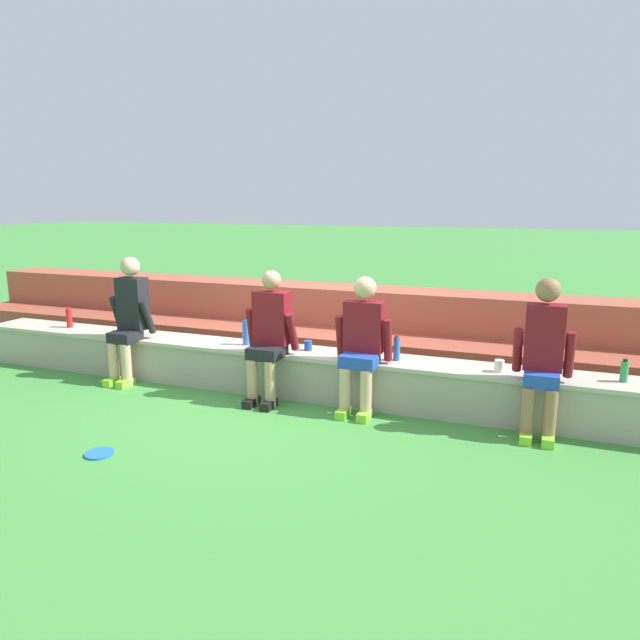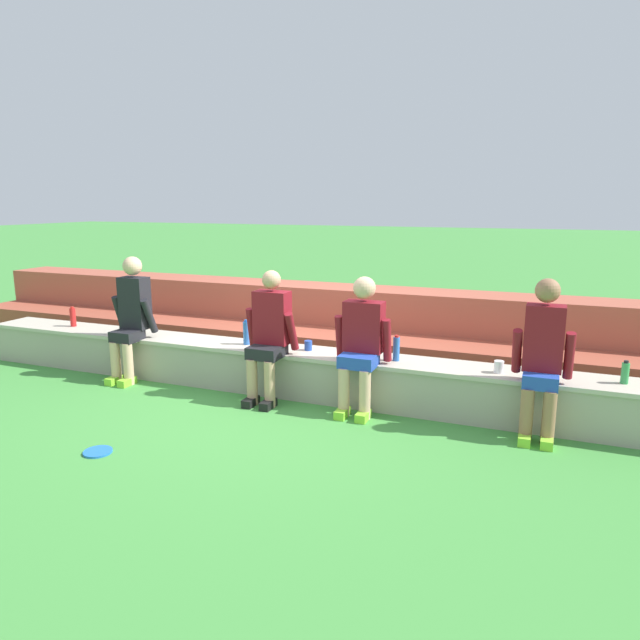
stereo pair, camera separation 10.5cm
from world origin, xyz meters
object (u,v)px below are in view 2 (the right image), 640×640
object	(u,v)px
plastic_cup_left_end	(308,345)
person_center	(361,341)
water_bottle_near_right	(396,349)
plastic_cup_middle	(499,367)
frisbee	(98,452)
person_far_left	(131,316)
person_left_of_center	(269,334)
water_bottle_near_left	(625,373)
person_right_of_center	(542,356)
water_bottle_mid_left	(246,333)
water_bottle_center_gap	(73,317)

from	to	relation	value
plastic_cup_left_end	person_center	bearing A→B (deg)	-22.68
water_bottle_near_right	plastic_cup_left_end	size ratio (longest dim) A/B	2.50
plastic_cup_middle	plastic_cup_left_end	bearing A→B (deg)	177.19
plastic_cup_left_end	frisbee	bearing A→B (deg)	-116.84
person_far_left	frisbee	bearing A→B (deg)	-58.85
water_bottle_near_right	plastic_cup_middle	world-z (taller)	water_bottle_near_right
person_left_of_center	water_bottle_near_left	bearing A→B (deg)	5.34
frisbee	person_left_of_center	bearing A→B (deg)	66.72
person_far_left	person_center	bearing A→B (deg)	-0.33
water_bottle_near_left	plastic_cup_left_end	size ratio (longest dim) A/B	1.99
person_right_of_center	person_far_left	bearing A→B (deg)	179.47
person_right_of_center	water_bottle_mid_left	size ratio (longest dim) A/B	5.04
water_bottle_near_left	person_far_left	bearing A→B (deg)	-177.23
water_bottle_center_gap	person_center	bearing A→B (deg)	-3.91
frisbee	plastic_cup_left_end	bearing A→B (deg)	63.16
person_far_left	water_bottle_center_gap	bearing A→B (deg)	167.50
plastic_cup_middle	plastic_cup_left_end	distance (m)	1.94
person_center	frisbee	size ratio (longest dim) A/B	5.71
person_left_of_center	frisbee	xyz separation A→B (m)	(-0.73, -1.69, -0.69)
person_far_left	person_center	world-z (taller)	person_far_left
water_bottle_near_right	plastic_cup_left_end	world-z (taller)	water_bottle_near_right
water_bottle_near_left	water_bottle_near_right	distance (m)	2.01
frisbee	person_far_left	bearing A→B (deg)	121.15
water_bottle_mid_left	water_bottle_near_right	distance (m)	1.69
person_right_of_center	water_bottle_center_gap	size ratio (longest dim) A/B	5.55
person_center	plastic_cup_left_end	size ratio (longest dim) A/B	12.84
water_bottle_near_right	plastic_cup_left_end	bearing A→B (deg)	177.09
water_bottle_mid_left	water_bottle_near_left	bearing A→B (deg)	0.01
person_center	person_right_of_center	xyz separation A→B (m)	(1.63, -0.02, 0.02)
person_left_of_center	plastic_cup_middle	bearing A→B (deg)	5.93
person_left_of_center	person_center	bearing A→B (deg)	2.69
plastic_cup_left_end	water_bottle_near_right	bearing A→B (deg)	-2.91
plastic_cup_left_end	frisbee	distance (m)	2.31
frisbee	person_center	bearing A→B (deg)	45.66
water_bottle_center_gap	frisbee	distance (m)	3.01
water_bottle_mid_left	plastic_cup_middle	xyz separation A→B (m)	(2.66, -0.07, -0.07)
water_bottle_center_gap	water_bottle_near_left	distance (m)	6.16
plastic_cup_middle	water_bottle_near_left	bearing A→B (deg)	4.07
water_bottle_near_right	person_center	bearing A→B (deg)	-141.06
water_bottle_mid_left	water_bottle_near_right	world-z (taller)	water_bottle_mid_left
person_center	water_bottle_near_right	size ratio (longest dim) A/B	5.13
water_bottle_near_left	frisbee	xyz separation A→B (m)	(-3.99, -1.99, -0.56)
water_bottle_near_left	person_center	bearing A→B (deg)	-173.55
person_right_of_center	water_bottle_mid_left	world-z (taller)	person_right_of_center
person_left_of_center	water_bottle_center_gap	world-z (taller)	person_left_of_center
water_bottle_near_left	water_bottle_mid_left	size ratio (longest dim) A/B	0.74
water_bottle_near_left	plastic_cup_middle	xyz separation A→B (m)	(-1.03, -0.07, -0.04)
water_bottle_near_left	frisbee	distance (m)	4.49
person_right_of_center	plastic_cup_left_end	world-z (taller)	person_right_of_center
person_far_left	person_left_of_center	distance (m)	1.78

